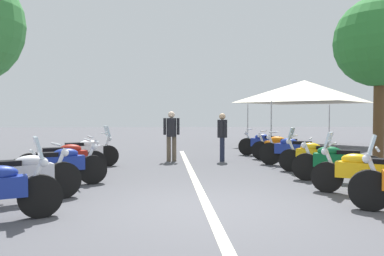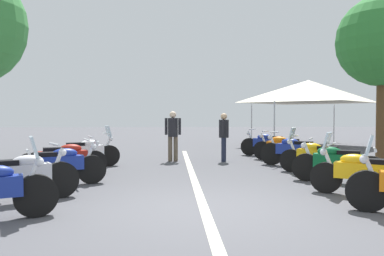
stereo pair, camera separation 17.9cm
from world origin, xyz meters
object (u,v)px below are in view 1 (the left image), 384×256
Objects in this scene: motorcycle_left_row_4 at (83,152)px; bystander_2 at (171,132)px; motorcycle_right_row_4 at (294,151)px; event_tent at (304,92)px; motorcycle_right_row_1 at (364,172)px; motorcycle_right_row_3 at (316,156)px; roadside_tree_0 at (380,42)px; motorcycle_right_row_6 at (266,144)px; bystander_0 at (222,133)px; motorcycle_left_row_3 at (64,159)px; motorcycle_right_row_2 at (337,162)px; motorcycle_left_row_1 at (20,177)px; motorcycle_left_row_2 at (58,165)px; motorcycle_right_row_5 at (282,147)px.

bystander_2 reaches higher than motorcycle_left_row_4.
motorcycle_right_row_4 is 0.36× the size of event_tent.
motorcycle_right_row_3 reaches higher than motorcycle_right_row_1.
event_tent is (7.07, -0.34, -1.05)m from roadside_tree_0.
bystander_0 reaches higher than motorcycle_right_row_6.
motorcycle_left_row_4 is 7.37m from motorcycle_right_row_1.
motorcycle_right_row_3 reaches higher than motorcycle_left_row_3.
event_tent is at bearing -80.38° from motorcycle_right_row_2.
bystander_0 reaches higher than motorcycle_right_row_4.
motorcycle_right_row_2 is 2.57m from motorcycle_right_row_4.
motorcycle_left_row_1 is at bearing 37.03° from motorcycle_right_row_1.
motorcycle_left_row_4 is at bearing 119.25° from bystander_2.
motorcycle_left_row_3 is at bearing 15.70° from motorcycle_right_row_2.
motorcycle_left_row_1 is at bearing 116.22° from roadside_tree_0.
motorcycle_right_row_3 is 1.09× the size of bystander_2.
motorcycle_right_row_3 is (-1.45, -6.26, -0.01)m from motorcycle_left_row_4.
motorcycle_right_row_1 is (-1.37, -5.99, 0.00)m from motorcycle_left_row_2.
motorcycle_right_row_6 is 0.37× the size of event_tent.
motorcycle_left_row_3 is 1.13× the size of motorcycle_right_row_4.
motorcycle_left_row_2 is 6.13m from motorcycle_right_row_2.
bystander_2 is (-1.22, 3.48, 0.49)m from motorcycle_right_row_6.
motorcycle_left_row_2 is 1.06× the size of motorcycle_right_row_6.
motorcycle_left_row_4 reaches higher than motorcycle_left_row_1.
motorcycle_right_row_4 is (4.18, -6.25, 0.00)m from motorcycle_left_row_1.
motorcycle_left_row_1 reaches higher than motorcycle_right_row_5.
motorcycle_left_row_1 is 1.00× the size of motorcycle_right_row_6.
motorcycle_right_row_4 is at bearing 119.16° from motorcycle_right_row_5.
bystander_0 reaches higher than motorcycle_right_row_2.
roadside_tree_0 is at bearing -100.79° from bystander_2.
motorcycle_left_row_4 reaches higher than motorcycle_right_row_2.
motorcycle_left_row_4 is 1.26× the size of bystander_0.
motorcycle_right_row_5 is (4.01, 0.01, 0.00)m from motorcycle_right_row_2.
motorcycle_right_row_3 is 0.35× the size of event_tent.
motorcycle_left_row_2 is 0.98× the size of motorcycle_left_row_3.
motorcycle_left_row_1 is 6.35m from bystander_2.
bystander_0 reaches higher than motorcycle_left_row_4.
motorcycle_left_row_2 is 8.06m from motorcycle_right_row_6.
bystander_2 is at bearing 78.09° from roadside_tree_0.
motorcycle_right_row_5 is at bearing 12.04° from motorcycle_left_row_2.
motorcycle_left_row_3 is 7.44m from motorcycle_right_row_6.
motorcycle_left_row_1 reaches higher than motorcycle_right_row_2.
event_tent is (11.48, -9.29, 2.18)m from motorcycle_left_row_1.
motorcycle_right_row_6 is (1.34, 0.16, 0.01)m from motorcycle_right_row_5.
motorcycle_right_row_5 is (5.62, -6.33, -0.01)m from motorcycle_left_row_1.
motorcycle_right_row_4 is 8.20m from event_tent.
motorcycle_left_row_2 is at bearing 73.98° from motorcycle_right_row_6.
motorcycle_right_row_1 is 1.04× the size of bystander_2.
motorcycle_left_row_4 reaches higher than motorcycle_right_row_1.
motorcycle_left_row_1 is 2.79m from motorcycle_left_row_3.
motorcycle_right_row_3 is at bearing 120.33° from roadside_tree_0.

